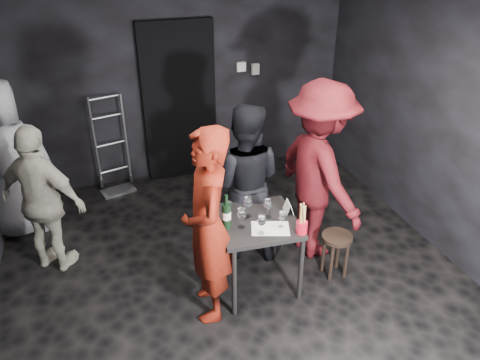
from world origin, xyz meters
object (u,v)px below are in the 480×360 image
object	(u,v)px
stool	(336,245)
wine_bottle	(226,215)
hand_truck	(116,174)
man_maroon	(321,151)
tasting_table	(257,229)
bystander_cream	(43,199)
breadstick_cup	(302,219)
bystander_grey	(6,147)
woman_black	(244,175)
server_red	(207,210)

from	to	relation	value
stool	wine_bottle	bearing A→B (deg)	175.41
hand_truck	man_maroon	distance (m)	2.90
hand_truck	tasting_table	world-z (taller)	hand_truck
tasting_table	wine_bottle	world-z (taller)	wine_bottle
hand_truck	bystander_cream	size ratio (longest dim) A/B	0.80
man_maroon	breadstick_cup	size ratio (longest dim) A/B	7.54
wine_bottle	breadstick_cup	xyz separation A→B (m)	(0.60, -0.28, 0.01)
breadstick_cup	man_maroon	bearing A→B (deg)	53.35
bystander_grey	wine_bottle	bearing A→B (deg)	139.83
hand_truck	bystander_cream	xyz separation A→B (m)	(-0.74, -1.41, 0.57)
man_maroon	tasting_table	bearing A→B (deg)	104.65
man_maroon	bystander_grey	distance (m)	3.27
hand_truck	woman_black	size ratio (longest dim) A/B	0.70
tasting_table	man_maroon	distance (m)	1.00
bystander_grey	breadstick_cup	xyz separation A→B (m)	(2.49, -2.01, -0.16)
woman_black	tasting_table	bearing A→B (deg)	106.96
bystander_cream	breadstick_cup	distance (m)	2.47
wine_bottle	breadstick_cup	world-z (taller)	wine_bottle
hand_truck	breadstick_cup	distance (m)	3.06
woman_black	bystander_cream	bearing A→B (deg)	13.77
bystander_grey	wine_bottle	size ratio (longest dim) A/B	6.36
tasting_table	wine_bottle	xyz separation A→B (m)	(-0.29, -0.02, 0.23)
server_red	woman_black	distance (m)	0.95
man_maroon	bystander_cream	xyz separation A→B (m)	(-2.63, 0.57, -0.37)
bystander_cream	bystander_grey	xyz separation A→B (m)	(-0.34, 0.79, 0.25)
tasting_table	stool	xyz separation A→B (m)	(0.80, -0.11, -0.29)
stool	man_maroon	distance (m)	0.93
tasting_table	man_maroon	size ratio (longest dim) A/B	0.32
man_maroon	bystander_grey	xyz separation A→B (m)	(-2.97, 1.36, -0.12)
bystander_cream	wine_bottle	world-z (taller)	bystander_cream
hand_truck	wine_bottle	world-z (taller)	hand_truck
server_red	tasting_table	bearing A→B (deg)	117.33
hand_truck	tasting_table	size ratio (longest dim) A/B	1.70
woman_black	man_maroon	size ratio (longest dim) A/B	0.79
tasting_table	bystander_grey	xyz separation A→B (m)	(-2.19, 1.71, 0.40)
stool	bystander_grey	bearing A→B (deg)	148.66
bystander_grey	man_maroon	bearing A→B (deg)	157.57
man_maroon	bystander_grey	size ratio (longest dim) A/B	1.11
server_red	wine_bottle	bearing A→B (deg)	134.60
woman_black	bystander_cream	size ratio (longest dim) A/B	1.15
stool	wine_bottle	distance (m)	1.21
tasting_table	hand_truck	bearing A→B (deg)	115.44
server_red	man_maroon	size ratio (longest dim) A/B	0.92
stool	woman_black	distance (m)	1.14
bystander_cream	bystander_grey	size ratio (longest dim) A/B	0.76
bystander_cream	bystander_grey	world-z (taller)	bystander_grey
stool	man_maroon	bearing A→B (deg)	91.24
stool	woman_black	xyz separation A→B (m)	(-0.72, 0.68, 0.56)
hand_truck	stool	bearing A→B (deg)	-66.25
stool	bystander_cream	xyz separation A→B (m)	(-2.64, 1.02, 0.44)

